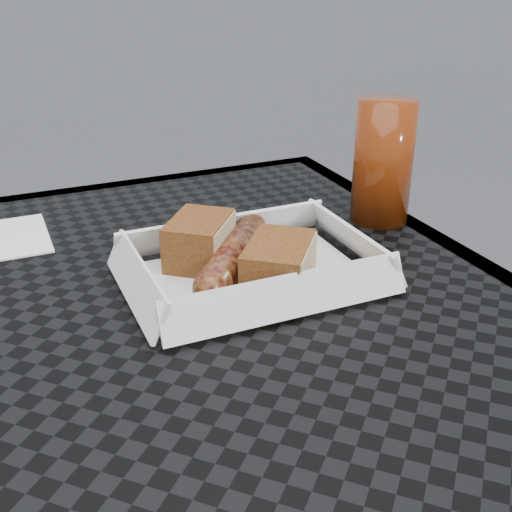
{
  "coord_description": "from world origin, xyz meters",
  "views": [
    {
      "loc": [
        -0.08,
        -0.49,
        1.05
      ],
      "look_at": [
        0.15,
        0.03,
        0.78
      ],
      "focal_mm": 45.0,
      "sensor_mm": 36.0,
      "label": 1
    }
  ],
  "objects_px": {
    "bratwurst": "(233,255)",
    "drink_glass": "(383,162)",
    "patio_table": "(124,401)",
    "food_tray": "(252,277)"
  },
  "relations": [
    {
      "from": "food_tray",
      "to": "bratwurst",
      "type": "height_order",
      "value": "bratwurst"
    },
    {
      "from": "food_tray",
      "to": "bratwurst",
      "type": "distance_m",
      "value": 0.03
    },
    {
      "from": "bratwurst",
      "to": "drink_glass",
      "type": "relative_size",
      "value": 1.01
    },
    {
      "from": "patio_table",
      "to": "food_tray",
      "type": "height_order",
      "value": "food_tray"
    },
    {
      "from": "patio_table",
      "to": "bratwurst",
      "type": "relative_size",
      "value": 5.39
    },
    {
      "from": "food_tray",
      "to": "bratwurst",
      "type": "relative_size",
      "value": 1.48
    },
    {
      "from": "patio_table",
      "to": "drink_glass",
      "type": "bearing_deg",
      "value": 19.59
    },
    {
      "from": "food_tray",
      "to": "drink_glass",
      "type": "relative_size",
      "value": 1.49
    },
    {
      "from": "patio_table",
      "to": "food_tray",
      "type": "bearing_deg",
      "value": 16.25
    },
    {
      "from": "patio_table",
      "to": "bratwurst",
      "type": "xyz_separation_m",
      "value": [
        0.14,
        0.06,
        0.1
      ]
    }
  ]
}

